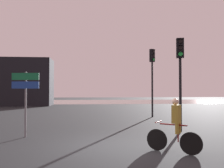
# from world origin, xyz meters

# --- Properties ---
(ground_plane) EXTENTS (120.00, 120.00, 0.00)m
(ground_plane) POSITION_xyz_m (0.00, 0.00, 0.00)
(ground_plane) COLOR black
(water_strip) EXTENTS (80.00, 16.00, 0.01)m
(water_strip) POSITION_xyz_m (0.00, 33.68, 0.00)
(water_strip) COLOR gray
(water_strip) RESTS_ON ground
(distant_building) EXTENTS (11.76, 4.00, 5.80)m
(distant_building) POSITION_xyz_m (-11.22, 23.68, 2.90)
(distant_building) COLOR black
(distant_building) RESTS_ON ground
(traffic_light_far_right) EXTENTS (0.40, 0.42, 4.77)m
(traffic_light_far_right) POSITION_xyz_m (3.72, 8.94, 3.30)
(traffic_light_far_right) COLOR black
(traffic_light_far_right) RESTS_ON ground
(traffic_light_near_right) EXTENTS (0.36, 0.38, 4.24)m
(traffic_light_near_right) POSITION_xyz_m (3.42, 2.77, 2.96)
(traffic_light_near_right) COLOR black
(traffic_light_near_right) RESTS_ON ground
(direction_sign_post) EXTENTS (1.09, 0.19, 2.60)m
(direction_sign_post) POSITION_xyz_m (-3.25, 1.97, 1.79)
(direction_sign_post) COLOR slate
(direction_sign_post) RESTS_ON ground
(cyclist) EXTENTS (1.36, 1.10, 1.62)m
(cyclist) POSITION_xyz_m (1.82, -1.01, 0.82)
(cyclist) COLOR black
(cyclist) RESTS_ON ground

